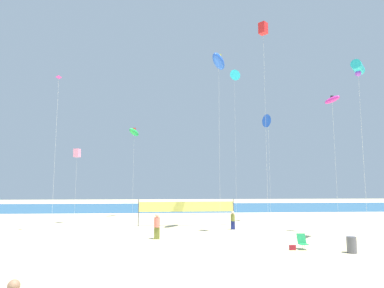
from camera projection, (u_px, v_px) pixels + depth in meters
ground_plane at (174, 256)px, 17.63m from camera, size 120.00×120.00×0.00m
ocean_band at (172, 207)px, 52.35m from camera, size 120.00×20.00×0.01m
beachgoer_coral_shirt at (157, 225)px, 22.97m from camera, size 0.41×0.41×1.80m
beachgoer_olive_shirt at (233, 220)px, 27.64m from camera, size 0.35×0.35×1.52m
folding_beach_chair at (302, 241)px, 19.43m from camera, size 0.52×0.65×0.89m
trash_barrel at (352, 245)px, 18.36m from camera, size 0.54×0.54×0.91m
volleyball_net at (187, 208)px, 30.06m from camera, size 8.84×0.29×2.40m
beach_handbag at (293, 248)px, 19.15m from camera, size 0.36×0.18×0.29m
kite_cyan_tube at (358, 68)px, 22.90m from camera, size 1.59×1.73×12.32m
kite_magenta_diamond at (58, 86)px, 26.45m from camera, size 0.43×0.44×12.60m
kite_blue_inflatable at (219, 62)px, 28.58m from camera, size 1.83×2.68×15.15m
kite_magenta_inflatable at (332, 100)px, 26.08m from camera, size 1.22×1.21×10.90m
kite_blue_delta at (268, 121)px, 33.39m from camera, size 0.95×1.41×10.87m
kite_cyan_delta at (234, 76)px, 39.75m from camera, size 1.42×0.75×17.58m
kite_pink_box at (77, 153)px, 31.68m from camera, size 0.64×0.64×7.21m
kite_green_inflatable at (134, 132)px, 38.09m from camera, size 1.41×2.05×10.33m
kite_red_box at (263, 29)px, 25.77m from camera, size 0.79×0.79×16.50m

